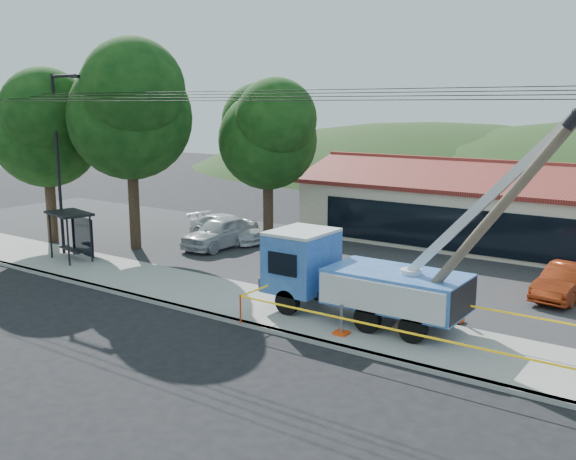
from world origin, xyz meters
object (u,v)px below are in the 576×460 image
(bus_shelter, at_px, (73,225))
(car_white, at_px, (227,242))
(utility_truck, at_px, (358,276))
(leaning_pole, at_px, (498,210))
(car_silver, at_px, (221,249))
(car_red, at_px, (564,301))

(bus_shelter, xyz_separation_m, car_white, (3.12, 7.75, -1.87))
(utility_truck, bearing_deg, bus_shelter, -179.18)
(leaning_pole, height_order, car_silver, leaning_pole)
(leaning_pole, xyz_separation_m, car_white, (-17.24, 7.95, -4.53))
(utility_truck, distance_m, bus_shelter, 15.53)
(car_silver, distance_m, car_white, 1.64)
(utility_truck, xyz_separation_m, bus_shelter, (-15.53, -0.22, 0.16))
(car_red, height_order, car_white, car_white)
(utility_truck, xyz_separation_m, car_silver, (-11.63, 6.09, -1.70))
(bus_shelter, relative_size, car_white, 0.56)
(utility_truck, xyz_separation_m, car_white, (-12.41, 7.53, -1.70))
(bus_shelter, bearing_deg, car_silver, 71.22)
(car_white, bearing_deg, leaning_pole, -109.44)
(bus_shelter, xyz_separation_m, car_silver, (3.90, 6.31, -1.87))
(utility_truck, height_order, car_red, utility_truck)
(utility_truck, relative_size, car_red, 2.76)
(bus_shelter, height_order, car_silver, bus_shelter)
(car_red, relative_size, car_white, 0.83)
(car_silver, bearing_deg, car_white, 118.54)
(leaning_pole, bearing_deg, car_silver, 158.42)
(utility_truck, distance_m, leaning_pole, 5.62)
(car_silver, bearing_deg, leaning_pole, -21.37)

